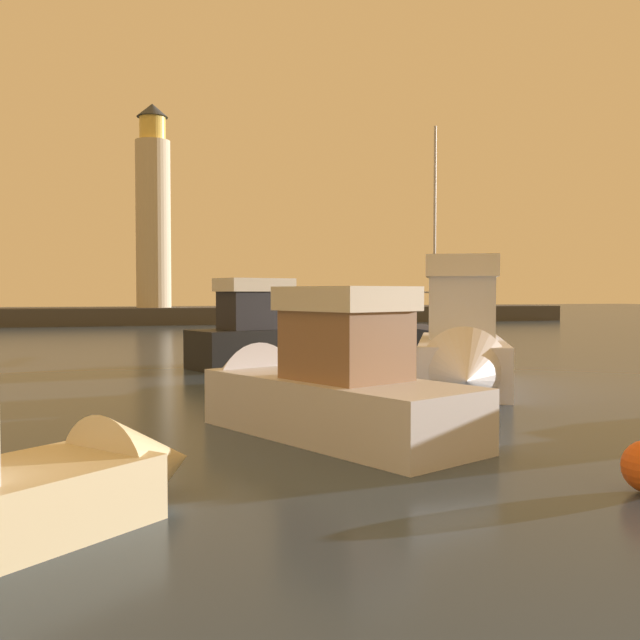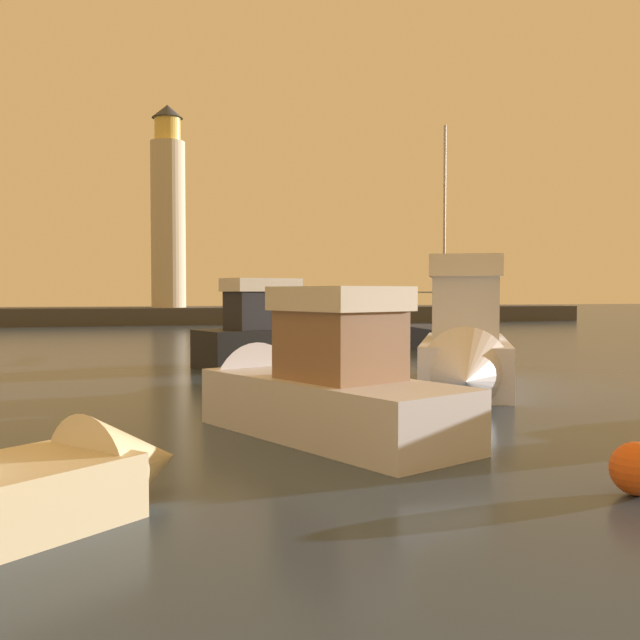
# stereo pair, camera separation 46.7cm
# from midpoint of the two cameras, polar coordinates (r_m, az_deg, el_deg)

# --- Properties ---
(ground_plane) EXTENTS (220.00, 220.00, 0.00)m
(ground_plane) POSITION_cam_midpoint_polar(r_m,az_deg,el_deg) (32.16, -9.39, -2.64)
(ground_plane) COLOR #2D3D51
(breakwater) EXTENTS (74.23, 6.09, 1.40)m
(breakwater) POSITION_cam_midpoint_polar(r_m,az_deg,el_deg) (62.78, -12.62, 0.34)
(breakwater) COLOR #423F3D
(breakwater) RESTS_ON ground_plane
(lighthouse) EXTENTS (2.92, 2.92, 17.22)m
(lighthouse) POSITION_cam_midpoint_polar(r_m,az_deg,el_deg) (63.08, -13.35, 8.40)
(lighthouse) COLOR beige
(lighthouse) RESTS_ON breakwater
(motorboat_1) EXTENTS (4.91, 7.49, 3.23)m
(motorboat_1) POSITION_cam_midpoint_polar(r_m,az_deg,el_deg) (14.12, -2.29, -5.25)
(motorboat_1) COLOR silver
(motorboat_1) RESTS_ON ground_plane
(motorboat_3) EXTENTS (8.49, 4.89, 3.47)m
(motorboat_3) POSITION_cam_midpoint_polar(r_m,az_deg,el_deg) (26.93, -2.46, -1.38)
(motorboat_3) COLOR black
(motorboat_3) RESTS_ON ground_plane
(motorboat_4) EXTENTS (5.57, 8.31, 4.14)m
(motorboat_4) POSITION_cam_midpoint_polar(r_m,az_deg,el_deg) (20.10, 10.60, -2.17)
(motorboat_4) COLOR silver
(motorboat_4) RESTS_ON ground_plane
(motorboat_6) EXTENTS (5.47, 4.92, 1.96)m
(motorboat_6) POSITION_cam_midpoint_polar(r_m,az_deg,el_deg) (8.81, -24.47, -12.52)
(motorboat_6) COLOR beige
(motorboat_6) RESTS_ON ground_plane
(sailboat_moored) EXTENTS (2.47, 7.28, 10.25)m
(sailboat_moored) POSITION_cam_midpoint_polar(r_m,az_deg,el_deg) (33.85, 8.24, -1.40)
(sailboat_moored) COLOR #1E284C
(sailboat_moored) RESTS_ON ground_plane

